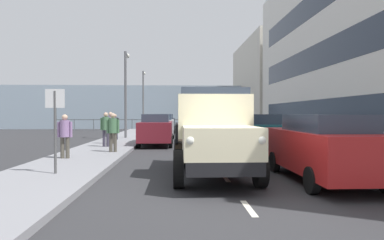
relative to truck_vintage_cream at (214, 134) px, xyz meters
name	(u,v)px	position (x,y,z in m)	size (l,w,h in m)	color
ground_plane	(202,147)	(-0.32, -8.63, -1.18)	(80.00, 80.00, 0.00)	#2D2D30
sidewalk_left	(292,145)	(-5.11, -8.63, -1.10)	(2.80, 37.90, 0.15)	gray
sidewalk_right	(110,146)	(4.47, -8.63, -1.10)	(2.80, 37.90, 0.15)	gray
road_centreline_markings	(202,147)	(-0.32, -8.71, -1.17)	(0.12, 34.79, 0.01)	silver
building_far_block	(283,86)	(-10.91, -28.71, 3.68)	(8.80, 14.60, 9.71)	beige
sea_horizon	(188,107)	(-0.32, -30.58, 1.32)	(80.00, 0.80, 5.00)	#8C9EAD
seawall_railing	(189,122)	(-0.32, -26.98, -0.26)	(28.08, 0.08, 1.20)	#4C5156
truck_vintage_cream	(214,134)	(0.00, 0.00, 0.00)	(2.17, 5.64, 2.43)	black
car_red_kerbside_near	(323,147)	(-2.76, 0.66, -0.28)	(1.86, 4.58, 1.72)	#B21E1E
car_teal_kerbside_1	(261,133)	(-2.76, -5.74, -0.28)	(1.86, 4.28, 1.72)	#1E6670
car_navy_kerbside_2	(239,128)	(-2.76, -11.17, -0.28)	(1.91, 3.85, 1.72)	navy
car_maroon_oppositeside_0	(156,129)	(2.12, -9.34, -0.28)	(1.80, 3.96, 1.72)	maroon
car_silver_oppositeside_1	(161,125)	(2.12, -15.80, -0.28)	(1.91, 4.20, 1.72)	#B7BABF
car_black_oppositeside_2	(164,123)	(2.12, -21.86, -0.28)	(1.95, 3.90, 1.72)	black
pedestrian_with_bag	(65,133)	(5.00, -3.12, -0.11)	(0.53, 0.34, 1.57)	#4C473D
pedestrian_strolling	(113,129)	(3.67, -5.13, -0.08)	(0.53, 0.34, 1.62)	#4C473D
pedestrian_by_lamp	(106,126)	(4.44, -7.46, -0.05)	(0.53, 0.34, 1.66)	#383342
pedestrian_couple_a	(111,125)	(4.52, -9.10, -0.04)	(0.53, 0.34, 1.69)	#4C473D
pedestrian_near_railing	(115,125)	(4.81, -12.06, -0.11)	(0.53, 0.34, 1.57)	black
lamp_post_promenade	(126,86)	(4.40, -13.84, 2.44)	(0.32, 1.14, 5.74)	#59595B
lamp_post_far	(143,94)	(4.46, -26.64, 2.60)	(0.32, 1.14, 6.04)	#59595B
street_sign	(55,116)	(4.24, 0.04, 0.50)	(0.50, 0.07, 2.25)	#4C4C4C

